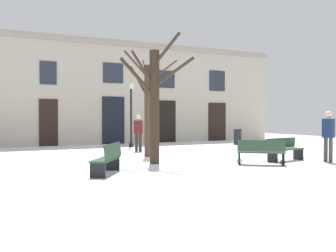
# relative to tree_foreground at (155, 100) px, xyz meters

# --- Properties ---
(ground_plane) EXTENTS (36.54, 36.54, 0.00)m
(ground_plane) POSITION_rel_tree_foreground_xyz_m (2.17, 1.50, -2.18)
(ground_plane) COLOR white
(building_facade) EXTENTS (22.84, 0.60, 6.19)m
(building_facade) POSITION_rel_tree_foreground_xyz_m (2.18, 10.31, 0.96)
(building_facade) COLOR #BCB29E
(building_facade) RESTS_ON ground
(tree_foreground) EXTENTS (2.11, 2.07, 4.40)m
(tree_foreground) POSITION_rel_tree_foreground_xyz_m (0.00, 0.00, 0.00)
(tree_foreground) COLOR #382B1E
(tree_foreground) RESTS_ON ground
(tree_right_of_center) EXTENTS (2.36, 2.18, 4.18)m
(tree_right_of_center) POSITION_rel_tree_foreground_xyz_m (0.78, 2.38, -0.01)
(tree_right_of_center) COLOR #423326
(tree_right_of_center) RESTS_ON ground
(streetlamp) EXTENTS (0.30, 0.30, 3.52)m
(streetlamp) POSITION_rel_tree_foreground_xyz_m (2.12, 7.47, -0.02)
(streetlamp) COLOR black
(streetlamp) RESTS_ON ground
(litter_bin) EXTENTS (0.47, 0.47, 0.90)m
(litter_bin) POSITION_rel_tree_foreground_xyz_m (8.26, 6.29, -1.73)
(litter_bin) COLOR black
(litter_bin) RESTS_ON ground
(bench_facing_shops) EXTENTS (1.33, 1.65, 0.87)m
(bench_facing_shops) POSITION_rel_tree_foreground_xyz_m (-2.24, -1.67, -1.74)
(bench_facing_shops) COLOR #2D4C33
(bench_facing_shops) RESTS_ON ground
(bench_back_to_back_left) EXTENTS (1.70, 0.74, 0.84)m
(bench_back_to_back_left) POSITION_rel_tree_foreground_xyz_m (4.59, -1.39, -1.75)
(bench_back_to_back_left) COLOR #2D4C33
(bench_back_to_back_left) RESTS_ON ground
(bench_near_lamp) EXTENTS (1.52, 1.35, 0.85)m
(bench_near_lamp) POSITION_rel_tree_foreground_xyz_m (3.01, -1.96, -1.75)
(bench_near_lamp) COLOR #2D4C33
(bench_near_lamp) RESTS_ON ground
(person_by_shop_door) EXTENTS (0.33, 0.43, 1.82)m
(person_by_shop_door) POSITION_rel_tree_foreground_xyz_m (5.63, -2.44, -1.16)
(person_by_shop_door) COLOR #403D3A
(person_by_shop_door) RESTS_ON ground
(person_strolling) EXTENTS (0.44, 0.39, 1.70)m
(person_strolling) POSITION_rel_tree_foreground_xyz_m (1.33, 4.59, -1.24)
(person_strolling) COLOR #2D271E
(person_strolling) RESTS_ON ground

